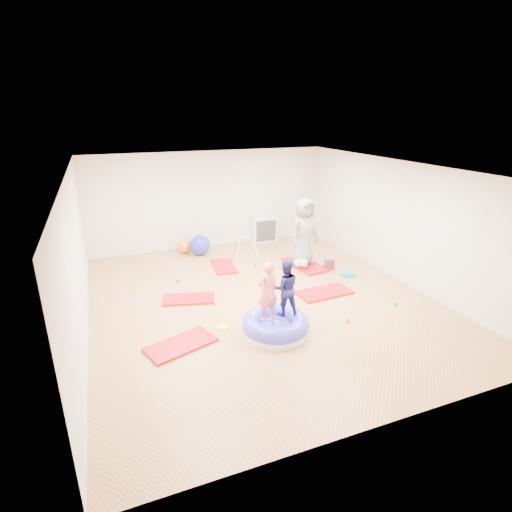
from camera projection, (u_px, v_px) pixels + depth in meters
name	position (u px, v px, depth m)	size (l,w,h in m)	color
room	(261.00, 238.00, 8.19)	(7.01, 8.01, 2.81)	tan
gym_mat_front_left	(181.00, 345.00, 6.94)	(1.20, 0.60, 0.05)	#B80823
gym_mat_mid_left	(189.00, 299.00, 8.63)	(1.11, 0.55, 0.05)	#B80823
gym_mat_center_back	(224.00, 266.00, 10.44)	(1.08, 0.54, 0.05)	#B80823
gym_mat_right	(324.00, 293.00, 8.93)	(1.21, 0.61, 0.05)	#B80823
gym_mat_rear_right	(305.00, 265.00, 10.53)	(1.32, 0.66, 0.06)	#B80823
inflatable_cushion	(275.00, 326.00, 7.30)	(1.24, 1.24, 0.39)	white
child_pink	(268.00, 289.00, 6.99)	(0.41, 0.27, 1.12)	#F27283
child_navy	(285.00, 285.00, 7.21)	(0.51, 0.40, 1.06)	navy
adult_caregiver	(304.00, 232.00, 10.28)	(0.85, 0.55, 1.73)	gray
infant	(302.00, 263.00, 10.25)	(0.40, 0.40, 0.23)	#B2D9F0
ball_pit_balls	(265.00, 286.00, 9.25)	(5.10, 3.45, 0.07)	#F3FF00
exercise_ball_blue	(200.00, 245.00, 11.25)	(0.58, 0.58, 0.58)	#242BAF
exercise_ball_orange	(184.00, 246.00, 11.43)	(0.42, 0.42, 0.42)	orange
infant_play_gym	(244.00, 243.00, 11.23)	(0.70, 0.66, 0.53)	white
cube_shelf	(264.00, 229.00, 12.42)	(0.75, 0.37, 0.75)	white
balance_disc	(348.00, 274.00, 9.92)	(0.35, 0.35, 0.08)	#128F88
backpack	(329.00, 265.00, 10.25)	(0.23, 0.14, 0.26)	maroon
yellow_toy	(224.00, 327.00, 7.53)	(0.22, 0.22, 0.03)	#F3FF00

